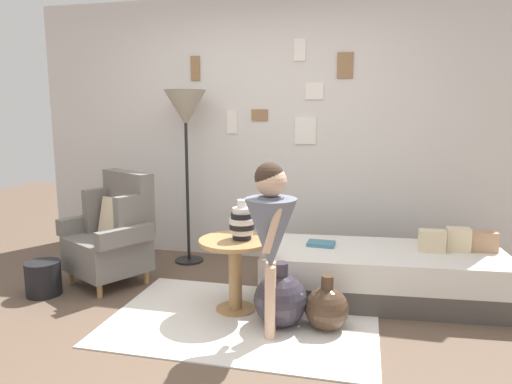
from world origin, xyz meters
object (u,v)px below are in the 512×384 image
object	(u,v)px
book_on_daybed	(321,244)
demijohn_near	(280,299)
daybed	(382,274)
side_table	(235,260)
floor_lamp	(185,114)
magazine_basket	(43,278)
demijohn_far	(327,308)
person_child	(271,227)
vase_striped	(242,223)
armchair	(114,233)

from	to	relation	value
book_on_daybed	demijohn_near	distance (m)	0.76
daybed	demijohn_near	world-z (taller)	demijohn_near
side_table	demijohn_near	distance (m)	0.46
daybed	floor_lamp	distance (m)	2.32
floor_lamp	demijohn_near	world-z (taller)	floor_lamp
book_on_daybed	magazine_basket	distance (m)	2.30
demijohn_near	demijohn_far	xyz separation A→B (m)	(0.32, 0.01, -0.04)
person_child	floor_lamp	bearing A→B (deg)	128.99
daybed	magazine_basket	xyz separation A→B (m)	(-2.70, -0.56, -0.06)
vase_striped	person_child	size ratio (longest dim) A/B	0.25
floor_lamp	person_child	xyz separation A→B (m)	(1.12, -1.38, -0.71)
demijohn_near	magazine_basket	world-z (taller)	demijohn_near
daybed	magazine_basket	size ratio (longest dim) A/B	6.98
armchair	floor_lamp	size ratio (longest dim) A/B	0.57
book_on_daybed	demijohn_far	xyz separation A→B (m)	(0.11, -0.68, -0.26)
armchair	magazine_basket	distance (m)	0.66
demijohn_near	armchair	bearing A→B (deg)	161.40
person_child	book_on_daybed	world-z (taller)	person_child
demijohn_far	magazine_basket	xyz separation A→B (m)	(-2.32, 0.10, -0.02)
vase_striped	magazine_basket	distance (m)	1.76
magazine_basket	floor_lamp	bearing A→B (deg)	52.53
vase_striped	floor_lamp	xyz separation A→B (m)	(-0.83, 1.02, 0.79)
side_table	vase_striped	bearing A→B (deg)	23.43
armchair	vase_striped	bearing A→B (deg)	-15.23
demijohn_near	magazine_basket	xyz separation A→B (m)	(-2.00, 0.11, -0.05)
daybed	vase_striped	world-z (taller)	vase_striped
side_table	person_child	bearing A→B (deg)	-45.25
side_table	vase_striped	size ratio (longest dim) A/B	1.88
side_table	floor_lamp	xyz separation A→B (m)	(-0.78, 1.04, 1.07)
person_child	demijohn_far	bearing A→B (deg)	26.99
person_child	demijohn_near	bearing A→B (deg)	77.50
person_child	magazine_basket	world-z (taller)	person_child
daybed	demijohn_near	bearing A→B (deg)	-136.32
armchair	side_table	distance (m)	1.26
vase_striped	floor_lamp	size ratio (longest dim) A/B	0.17
book_on_daybed	armchair	bearing A→B (deg)	-174.76
armchair	demijohn_far	xyz separation A→B (m)	(1.90, -0.52, -0.28)
daybed	demijohn_far	world-z (taller)	daybed
floor_lamp	magazine_basket	bearing A→B (deg)	-127.47
floor_lamp	demijohn_far	xyz separation A→B (m)	(1.48, -1.20, -1.31)
floor_lamp	demijohn_near	size ratio (longest dim) A/B	3.69
vase_striped	side_table	bearing A→B (deg)	-156.57
magazine_basket	vase_striped	bearing A→B (deg)	2.73
armchair	book_on_daybed	distance (m)	1.80
floor_lamp	daybed	bearing A→B (deg)	-15.98
demijohn_far	daybed	bearing A→B (deg)	59.78
demijohn_near	daybed	bearing A→B (deg)	43.68
daybed	demijohn_far	distance (m)	0.77
floor_lamp	magazine_basket	distance (m)	1.92
vase_striped	armchair	bearing A→B (deg)	164.77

